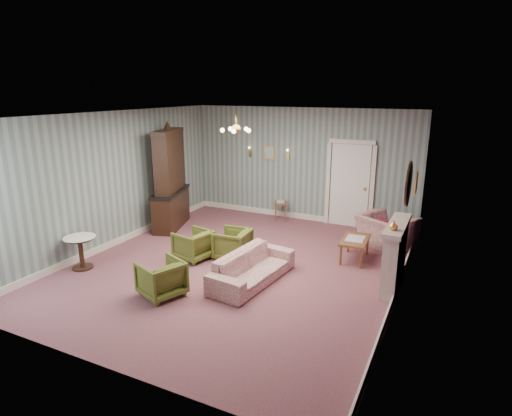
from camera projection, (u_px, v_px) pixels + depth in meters
The scene contains 27 objects.
floor at pixel (238, 266), 8.31m from camera, with size 7.00×7.00×0.00m, color #7F4A53.
ceiling at pixel (236, 115), 7.52m from camera, with size 7.00×7.00×0.00m, color white.
wall_back at pixel (301, 165), 10.95m from camera, with size 6.00×6.00×0.00m, color slate.
wall_front at pixel (93, 259), 4.88m from camera, with size 6.00×6.00×0.00m, color slate.
wall_left at pixel (115, 180), 9.17m from camera, with size 7.00×7.00×0.00m, color slate.
wall_right at pixel (405, 214), 6.66m from camera, with size 7.00×7.00×0.00m, color slate.
wall_right_floral at pixel (404, 214), 6.67m from camera, with size 7.00×7.00×0.00m, color #A25176.
door at pixel (350, 184), 10.47m from camera, with size 1.12×0.12×2.16m, color white, non-canonical shape.
olive_chair_a at pixel (161, 277), 7.03m from camera, with size 0.66×0.62×0.68m, color #535C20.
olive_chair_b at pixel (193, 243), 8.57m from camera, with size 0.64×0.60×0.66m, color #535C20.
olive_chair_c at pixel (232, 243), 8.60m from camera, with size 0.65×0.61×0.67m, color #535C20.
sofa_chintz at pixel (252, 262), 7.54m from camera, with size 1.88×0.55×0.74m, color #8F394C.
wingback_chair at pixel (387, 226), 9.19m from camera, with size 1.09×0.71×0.95m, color #8F394C.
dresser at pixel (169, 177), 10.33m from camera, with size 0.53×1.54×2.56m, color black, non-canonical shape.
fireplace at pixel (395, 255), 7.30m from camera, with size 0.30×1.40×1.16m, color beige, non-canonical shape.
mantel_vase at pixel (393, 225), 6.79m from camera, with size 0.15×0.15×0.15m, color gold.
oval_mirror at pixel (408, 184), 6.92m from camera, with size 0.04×0.76×0.84m, color white, non-canonical shape.
framed_print at pixel (416, 183), 8.15m from camera, with size 0.04×0.34×0.42m, color gold, non-canonical shape.
coffee_table at pixel (354, 249), 8.55m from camera, with size 0.49×0.89×0.45m, color brown, non-canonical shape.
side_table_black at pixel (394, 243), 8.76m from camera, with size 0.36×0.36×0.54m, color black, non-canonical shape.
pedestal_table at pixel (81, 253), 8.11m from camera, with size 0.59×0.59×0.64m, color black, non-canonical shape.
nesting_table at pixel (280, 210), 11.14m from camera, with size 0.32×0.41×0.53m, color brown, non-canonical shape.
gilt_mirror_back at pixel (269, 153), 11.22m from camera, with size 0.28×0.06×0.36m, color gold, non-canonical shape.
sconce_left at pixel (250, 152), 11.44m from camera, with size 0.16×0.12×0.30m, color gold, non-canonical shape.
sconce_right at pixel (288, 155), 10.98m from camera, with size 0.16×0.12×0.30m, color gold, non-canonical shape.
chandelier at pixel (236, 130), 7.60m from camera, with size 0.56×0.56×0.36m, color gold, non-canonical shape.
burgundy_cushion at pixel (383, 228), 9.08m from camera, with size 0.38×0.10×0.38m, color maroon.
Camera 1 is at (3.66, -6.77, 3.34)m, focal length 29.76 mm.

